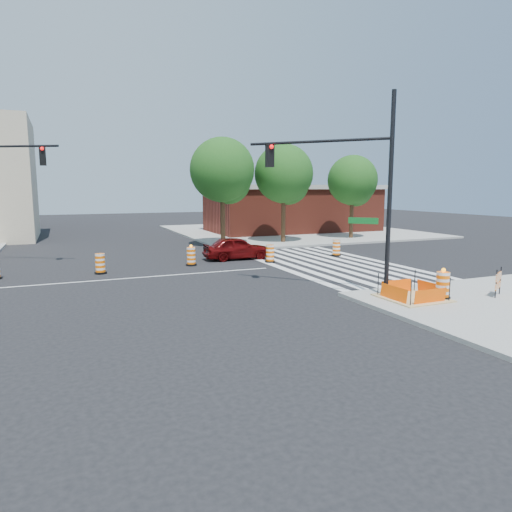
# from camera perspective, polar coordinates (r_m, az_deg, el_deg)

# --- Properties ---
(ground) EXTENTS (120.00, 120.00, 0.00)m
(ground) POSITION_cam_1_polar(r_m,az_deg,el_deg) (22.72, -15.07, -2.67)
(ground) COLOR black
(ground) RESTS_ON ground
(sidewalk_ne) EXTENTS (22.00, 22.00, 0.15)m
(sidewalk_ne) POSITION_cam_1_polar(r_m,az_deg,el_deg) (45.48, 4.55, 3.12)
(sidewalk_ne) COLOR gray
(sidewalk_ne) RESTS_ON ground
(crosswalk_east) EXTENTS (6.75, 13.50, 0.01)m
(crosswalk_east) POSITION_cam_1_polar(r_m,az_deg,el_deg) (26.50, 9.06, -0.92)
(crosswalk_east) COLOR silver
(crosswalk_east) RESTS_ON ground
(lane_centerline) EXTENTS (14.00, 0.12, 0.01)m
(lane_centerline) POSITION_cam_1_polar(r_m,az_deg,el_deg) (22.72, -15.07, -2.66)
(lane_centerline) COLOR silver
(lane_centerline) RESTS_ON ground
(excavation_pit) EXTENTS (2.20, 2.20, 0.90)m
(excavation_pit) POSITION_cam_1_polar(r_m,az_deg,el_deg) (18.24, 18.96, -4.83)
(excavation_pit) COLOR tan
(excavation_pit) RESTS_ON ground
(brick_storefront) EXTENTS (16.50, 8.50, 4.60)m
(brick_storefront) POSITION_cam_1_polar(r_m,az_deg,el_deg) (45.33, 4.58, 5.94)
(brick_storefront) COLOR maroon
(brick_storefront) RESTS_ON ground
(red_coupe) EXTENTS (4.06, 1.71, 1.37)m
(red_coupe) POSITION_cam_1_polar(r_m,az_deg,el_deg) (27.68, -2.44, 1.00)
(red_coupe) COLOR #4F0607
(red_coupe) RESTS_ON ground
(signal_pole_se) EXTENTS (4.02, 4.37, 7.68)m
(signal_pole_se) POSITION_cam_1_polar(r_m,az_deg,el_deg) (18.26, 11.42, 9.69)
(signal_pole_se) COLOR black
(signal_pole_se) RESTS_ON ground
(pit_drum) EXTENTS (0.60, 0.60, 1.18)m
(pit_drum) POSITION_cam_1_polar(r_m,az_deg,el_deg) (18.47, 22.29, -3.52)
(pit_drum) COLOR black
(pit_drum) RESTS_ON ground
(barricade) EXTENTS (0.83, 0.49, 1.09)m
(barricade) POSITION_cam_1_polar(r_m,az_deg,el_deg) (19.89, 28.03, -2.74)
(barricade) COLOR #FF6705
(barricade) RESTS_ON ground
(tree_north_c) EXTENTS (4.66, 4.66, 7.93)m
(tree_north_c) POSITION_cam_1_polar(r_m,az_deg,el_deg) (33.52, -4.17, 10.23)
(tree_north_c) COLOR #382314
(tree_north_c) RESTS_ON ground
(tree_north_d) EXTENTS (4.49, 4.49, 7.64)m
(tree_north_d) POSITION_cam_1_polar(r_m,az_deg,el_deg) (35.47, 3.52, 9.82)
(tree_north_d) COLOR #382314
(tree_north_d) RESTS_ON ground
(tree_north_e) EXTENTS (4.13, 4.13, 7.02)m
(tree_north_e) POSITION_cam_1_polar(r_m,az_deg,el_deg) (39.26, 11.99, 8.91)
(tree_north_e) COLOR #382314
(tree_north_e) RESTS_ON ground
(median_drum_2) EXTENTS (0.60, 0.60, 1.02)m
(median_drum_2) POSITION_cam_1_polar(r_m,az_deg,el_deg) (24.27, -18.89, -0.99)
(median_drum_2) COLOR black
(median_drum_2) RESTS_ON ground
(median_drum_3) EXTENTS (0.60, 0.60, 1.18)m
(median_drum_3) POSITION_cam_1_polar(r_m,az_deg,el_deg) (25.66, -8.11, -0.11)
(median_drum_3) COLOR black
(median_drum_3) RESTS_ON ground
(median_drum_4) EXTENTS (0.60, 0.60, 1.02)m
(median_drum_4) POSITION_cam_1_polar(r_m,az_deg,el_deg) (26.49, 1.77, 0.22)
(median_drum_4) COLOR black
(median_drum_4) RESTS_ON ground
(median_drum_5) EXTENTS (0.60, 0.60, 1.02)m
(median_drum_5) POSITION_cam_1_polar(r_m,az_deg,el_deg) (29.42, 10.01, 0.91)
(median_drum_5) COLOR black
(median_drum_5) RESTS_ON ground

